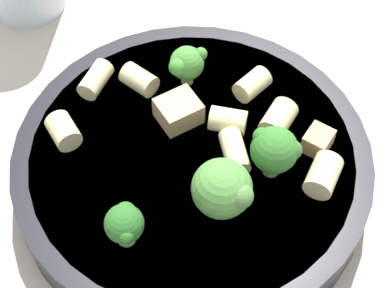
{
  "coord_description": "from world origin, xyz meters",
  "views": [
    {
      "loc": [
        -0.23,
        0.01,
        0.37
      ],
      "look_at": [
        0.0,
        0.0,
        0.04
      ],
      "focal_mm": 60.0,
      "sensor_mm": 36.0,
      "label": 1
    }
  ],
  "objects_px": {
    "rigatoni_5": "(64,131)",
    "chicken_chunk_1": "(178,111)",
    "chicken_chunk_0": "(318,142)",
    "rigatoni_2": "(96,80)",
    "broccoli_floret_1": "(224,189)",
    "broccoli_floret_3": "(275,150)",
    "broccoli_floret_2": "(187,64)",
    "rigatoni_0": "(252,85)",
    "broccoli_floret_0": "(125,224)",
    "pasta_bowl": "(192,165)",
    "rigatoni_4": "(323,175)",
    "rigatoni_3": "(278,119)",
    "rigatoni_1": "(228,121)",
    "rigatoni_7": "(234,152)",
    "rigatoni_6": "(139,80)"
  },
  "relations": [
    {
      "from": "rigatoni_2",
      "to": "rigatoni_4",
      "type": "distance_m",
      "value": 0.17
    },
    {
      "from": "broccoli_floret_2",
      "to": "rigatoni_0",
      "type": "relative_size",
      "value": 1.28
    },
    {
      "from": "pasta_bowl",
      "to": "broccoli_floret_3",
      "type": "bearing_deg",
      "value": -108.15
    },
    {
      "from": "broccoli_floret_3",
      "to": "chicken_chunk_1",
      "type": "distance_m",
      "value": 0.07
    },
    {
      "from": "rigatoni_0",
      "to": "rigatoni_3",
      "type": "height_order",
      "value": "rigatoni_3"
    },
    {
      "from": "pasta_bowl",
      "to": "rigatoni_6",
      "type": "xyz_separation_m",
      "value": [
        0.06,
        0.03,
        0.02
      ]
    },
    {
      "from": "pasta_bowl",
      "to": "broccoli_floret_2",
      "type": "height_order",
      "value": "broccoli_floret_2"
    },
    {
      "from": "rigatoni_6",
      "to": "rigatoni_7",
      "type": "relative_size",
      "value": 0.81
    },
    {
      "from": "chicken_chunk_0",
      "to": "chicken_chunk_1",
      "type": "bearing_deg",
      "value": 71.62
    },
    {
      "from": "chicken_chunk_1",
      "to": "chicken_chunk_0",
      "type": "bearing_deg",
      "value": -108.38
    },
    {
      "from": "rigatoni_5",
      "to": "broccoli_floret_1",
      "type": "bearing_deg",
      "value": -120.16
    },
    {
      "from": "rigatoni_7",
      "to": "broccoli_floret_3",
      "type": "bearing_deg",
      "value": -114.77
    },
    {
      "from": "broccoli_floret_0",
      "to": "rigatoni_1",
      "type": "xyz_separation_m",
      "value": [
        0.08,
        -0.07,
        -0.01
      ]
    },
    {
      "from": "chicken_chunk_0",
      "to": "rigatoni_1",
      "type": "bearing_deg",
      "value": 71.01
    },
    {
      "from": "broccoli_floret_1",
      "to": "rigatoni_1",
      "type": "relative_size",
      "value": 1.63
    },
    {
      "from": "broccoli_floret_0",
      "to": "rigatoni_1",
      "type": "distance_m",
      "value": 0.1
    },
    {
      "from": "rigatoni_7",
      "to": "rigatoni_4",
      "type": "bearing_deg",
      "value": -112.34
    },
    {
      "from": "chicken_chunk_0",
      "to": "broccoli_floret_3",
      "type": "bearing_deg",
      "value": 116.36
    },
    {
      "from": "rigatoni_2",
      "to": "rigatoni_1",
      "type": "bearing_deg",
      "value": -115.3
    },
    {
      "from": "rigatoni_1",
      "to": "rigatoni_7",
      "type": "height_order",
      "value": "rigatoni_1"
    },
    {
      "from": "broccoli_floret_0",
      "to": "broccoli_floret_2",
      "type": "bearing_deg",
      "value": -19.06
    },
    {
      "from": "broccoli_floret_0",
      "to": "broccoli_floret_3",
      "type": "distance_m",
      "value": 0.1
    },
    {
      "from": "broccoli_floret_1",
      "to": "broccoli_floret_2",
      "type": "xyz_separation_m",
      "value": [
        0.1,
        0.02,
        -0.0
      ]
    },
    {
      "from": "broccoli_floret_2",
      "to": "rigatoni_3",
      "type": "bearing_deg",
      "value": -126.84
    },
    {
      "from": "rigatoni_0",
      "to": "chicken_chunk_1",
      "type": "bearing_deg",
      "value": 111.81
    },
    {
      "from": "rigatoni_3",
      "to": "rigatoni_6",
      "type": "relative_size",
      "value": 1.04
    },
    {
      "from": "rigatoni_0",
      "to": "chicken_chunk_1",
      "type": "relative_size",
      "value": 0.9
    },
    {
      "from": "broccoli_floret_2",
      "to": "chicken_chunk_1",
      "type": "height_order",
      "value": "broccoli_floret_2"
    },
    {
      "from": "pasta_bowl",
      "to": "rigatoni_5",
      "type": "xyz_separation_m",
      "value": [
        0.02,
        0.08,
        0.02
      ]
    },
    {
      "from": "broccoli_floret_1",
      "to": "rigatoni_4",
      "type": "height_order",
      "value": "broccoli_floret_1"
    },
    {
      "from": "rigatoni_3",
      "to": "rigatoni_6",
      "type": "xyz_separation_m",
      "value": [
        0.04,
        0.09,
        -0.0
      ]
    },
    {
      "from": "chicken_chunk_0",
      "to": "rigatoni_0",
      "type": "bearing_deg",
      "value": 36.5
    },
    {
      "from": "rigatoni_2",
      "to": "chicken_chunk_0",
      "type": "height_order",
      "value": "same"
    },
    {
      "from": "broccoli_floret_1",
      "to": "chicken_chunk_1",
      "type": "xyz_separation_m",
      "value": [
        0.07,
        0.02,
        -0.01
      ]
    },
    {
      "from": "rigatoni_4",
      "to": "chicken_chunk_0",
      "type": "distance_m",
      "value": 0.03
    },
    {
      "from": "pasta_bowl",
      "to": "rigatoni_0",
      "type": "relative_size",
      "value": 9.78
    },
    {
      "from": "rigatoni_1",
      "to": "chicken_chunk_1",
      "type": "bearing_deg",
      "value": 72.72
    },
    {
      "from": "rigatoni_5",
      "to": "rigatoni_7",
      "type": "height_order",
      "value": "rigatoni_5"
    },
    {
      "from": "rigatoni_6",
      "to": "rigatoni_2",
      "type": "bearing_deg",
      "value": 85.37
    },
    {
      "from": "broccoli_floret_0",
      "to": "rigatoni_2",
      "type": "distance_m",
      "value": 0.12
    },
    {
      "from": "rigatoni_5",
      "to": "chicken_chunk_1",
      "type": "xyz_separation_m",
      "value": [
        0.01,
        -0.07,
        -0.0
      ]
    },
    {
      "from": "rigatoni_0",
      "to": "rigatoni_6",
      "type": "relative_size",
      "value": 1.0
    },
    {
      "from": "rigatoni_0",
      "to": "rigatoni_5",
      "type": "xyz_separation_m",
      "value": [
        -0.03,
        0.12,
        0.0
      ]
    },
    {
      "from": "pasta_bowl",
      "to": "rigatoni_4",
      "type": "bearing_deg",
      "value": -109.02
    },
    {
      "from": "rigatoni_0",
      "to": "chicken_chunk_1",
      "type": "xyz_separation_m",
      "value": [
        -0.02,
        0.05,
        0.0
      ]
    },
    {
      "from": "broccoli_floret_0",
      "to": "broccoli_floret_1",
      "type": "distance_m",
      "value": 0.06
    },
    {
      "from": "chicken_chunk_0",
      "to": "rigatoni_2",
      "type": "bearing_deg",
      "value": 67.1
    },
    {
      "from": "rigatoni_2",
      "to": "rigatoni_6",
      "type": "xyz_separation_m",
      "value": [
        -0.0,
        -0.03,
        0.0
      ]
    },
    {
      "from": "pasta_bowl",
      "to": "rigatoni_4",
      "type": "distance_m",
      "value": 0.09
    },
    {
      "from": "rigatoni_4",
      "to": "rigatoni_5",
      "type": "bearing_deg",
      "value": 74.97
    }
  ]
}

